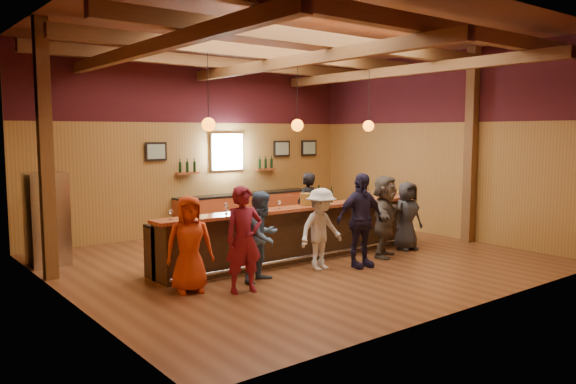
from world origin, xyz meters
name	(u,v)px	position (x,y,z in m)	size (l,w,h in m)	color
room	(296,99)	(0.00, 0.06, 3.21)	(9.04, 9.00, 4.52)	brown
bar_counter	(293,233)	(0.02, 0.15, 0.52)	(6.30, 1.07, 1.11)	black
back_bar_cabinet	(245,211)	(1.20, 3.72, 0.48)	(4.00, 0.52, 0.95)	#973A1B
window	(227,152)	(0.80, 3.95, 2.05)	(0.95, 0.09, 0.95)	silver
framed_pictures	(254,149)	(1.67, 3.94, 2.10)	(5.35, 0.05, 0.45)	black
wine_shelves	(228,168)	(0.80, 3.88, 1.62)	(3.00, 0.18, 0.30)	#973A1B
pendant_lights	(297,125)	(0.00, 0.00, 2.71)	(4.24, 0.24, 1.37)	black
stainless_fridge	(47,219)	(-4.10, 2.60, 0.90)	(0.70, 0.70, 1.80)	silver
customer_orange	(189,244)	(-2.80, -0.73, 0.78)	(0.76, 0.50, 1.56)	#C13712
customer_redvest	(244,240)	(-2.12, -1.28, 0.86)	(0.63, 0.41, 1.72)	maroon
customer_denim	(263,237)	(-1.50, -0.92, 0.78)	(0.76, 0.59, 1.56)	#436387
customer_white	(321,229)	(-0.16, -0.91, 0.77)	(0.99, 0.57, 1.53)	silver
customer_navy	(360,220)	(0.57, -1.22, 0.90)	(1.06, 0.44, 1.80)	#201B36
customer_brown	(385,216)	(1.58, -0.91, 0.85)	(1.57, 0.50, 1.69)	#544B43
customer_dark	(407,216)	(2.49, -0.72, 0.75)	(0.73, 0.48, 1.50)	#28292B
bartender	(307,209)	(1.16, 1.09, 0.82)	(0.60, 0.39, 1.65)	black
ice_bucket	(306,199)	(0.10, -0.14, 1.23)	(0.23, 0.23, 0.25)	brown
bottle_a	(319,196)	(0.52, -0.06, 1.26)	(0.08, 0.08, 0.38)	black
bottle_b	(331,196)	(0.90, -0.03, 1.23)	(0.07, 0.07, 0.31)	black
glass_a	(171,212)	(-2.82, -0.13, 1.23)	(0.07, 0.07, 0.17)	silver
glass_b	(226,208)	(-1.78, -0.21, 1.23)	(0.07, 0.07, 0.16)	silver
glass_c	(226,206)	(-1.74, -0.12, 1.25)	(0.09, 0.09, 0.20)	silver
glass_d	(265,204)	(-0.96, -0.24, 1.23)	(0.08, 0.08, 0.17)	silver
glass_e	(279,203)	(-0.58, -0.18, 1.22)	(0.07, 0.07, 0.16)	silver
glass_f	(330,196)	(0.78, -0.13, 1.25)	(0.09, 0.09, 0.20)	silver
glass_g	(359,194)	(1.63, -0.09, 1.24)	(0.08, 0.08, 0.18)	silver
glass_h	(369,193)	(1.90, -0.15, 1.24)	(0.08, 0.08, 0.18)	silver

